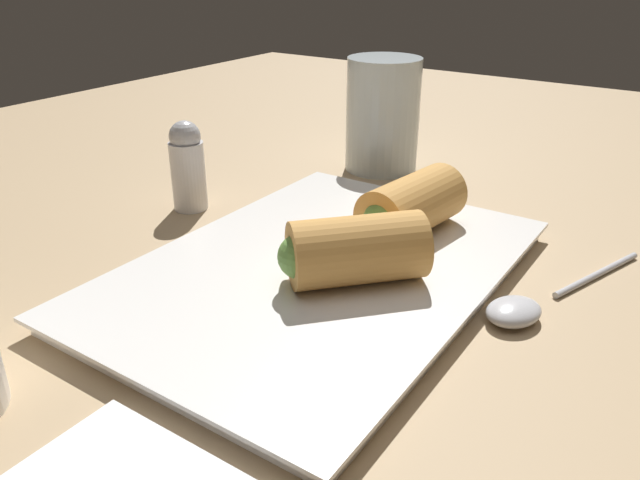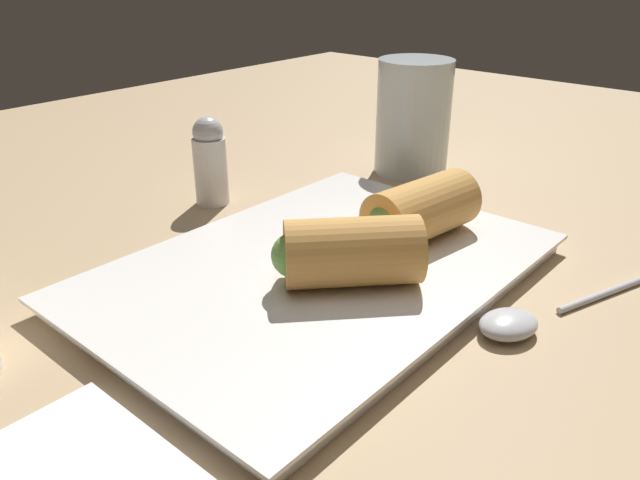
{
  "view_description": "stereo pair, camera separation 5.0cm",
  "coord_description": "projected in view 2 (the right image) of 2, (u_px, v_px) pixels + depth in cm",
  "views": [
    {
      "loc": [
        -29.96,
        -24.68,
        24.52
      ],
      "look_at": [
        3.72,
        -1.92,
        5.39
      ],
      "focal_mm": 35.0,
      "sensor_mm": 36.0,
      "label": 1
    },
    {
      "loc": [
        -26.9,
        -28.65,
        24.52
      ],
      "look_at": [
        3.72,
        -1.92,
        5.39
      ],
      "focal_mm": 35.0,
      "sensor_mm": 36.0,
      "label": 2
    }
  ],
  "objects": [
    {
      "name": "salt_shaker",
      "position": [
        210.0,
        161.0,
        0.59
      ],
      "size": [
        3.19,
        3.19,
        8.44
      ],
      "color": "silver",
      "rests_on": "table_surface"
    },
    {
      "name": "table_surface",
      "position": [
        267.0,
        303.0,
        0.45
      ],
      "size": [
        180.0,
        140.0,
        2.0
      ],
      "color": "tan",
      "rests_on": "ground"
    },
    {
      "name": "serving_plate",
      "position": [
        320.0,
        272.0,
        0.46
      ],
      "size": [
        33.83,
        23.61,
        1.5
      ],
      "color": "white",
      "rests_on": "table_surface"
    },
    {
      "name": "spoon",
      "position": [
        522.0,
        320.0,
        0.4
      ],
      "size": [
        17.09,
        7.44,
        1.44
      ],
      "color": "silver",
      "rests_on": "table_surface"
    },
    {
      "name": "drinking_glass",
      "position": [
        413.0,
        117.0,
        0.67
      ],
      "size": [
        7.92,
        7.92,
        12.11
      ],
      "color": "silver",
      "rests_on": "table_surface"
    },
    {
      "name": "roll_front_right",
      "position": [
        346.0,
        252.0,
        0.42
      ],
      "size": [
        9.97,
        9.72,
        4.74
      ],
      "color": "#D19347",
      "rests_on": "serving_plate"
    },
    {
      "name": "roll_front_left",
      "position": [
        418.0,
        211.0,
        0.49
      ],
      "size": [
        10.26,
        5.92,
        4.74
      ],
      "color": "#D19347",
      "rests_on": "serving_plate"
    }
  ]
}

